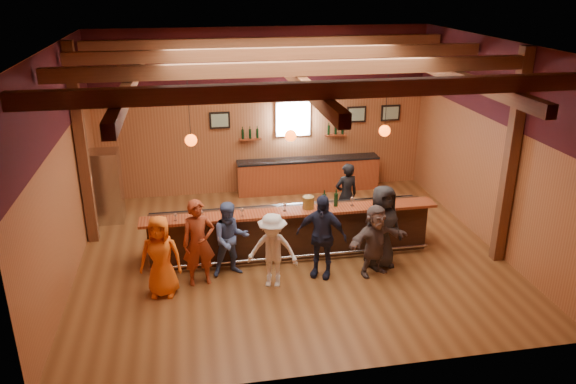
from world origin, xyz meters
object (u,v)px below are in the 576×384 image
Objects in this scene: bar_counter at (290,229)px; customer_dark at (382,227)px; customer_orange at (161,256)px; bartender at (346,195)px; customer_white at (273,251)px; back_bar_cabinet at (308,175)px; customer_navy at (321,236)px; customer_denim at (231,239)px; ice_bucket at (308,202)px; stainless_fridge at (107,186)px; customer_brown at (375,240)px; bottle_a at (324,200)px; customer_redvest at (199,243)px.

customer_dark is (1.74, -1.00, 0.38)m from bar_counter.
bartender is at bearing 39.73° from customer_orange.
customer_white is at bearing -113.28° from bar_counter.
back_bar_cabinet is (1.18, 3.57, -0.05)m from bar_counter.
bar_counter is at bearing 137.86° from customer_navy.
bartender is at bearing 67.68° from customer_white.
bartender reaches higher than customer_denim.
bar_counter is 2.04m from customer_dark.
ice_bucket is at bearing -36.62° from bar_counter.
customer_orange is at bearing -69.70° from stainless_fridge.
customer_brown is at bearing -17.93° from customer_denim.
back_bar_cabinet is 4.89m from customer_brown.
customer_white is at bearing -45.97° from customer_denim.
customer_navy is at bearing 154.91° from customer_brown.
bartender is (1.15, 2.25, -0.08)m from customer_navy.
bar_counter is 3.58× the size of customer_navy.
customer_orange is 1.46m from customer_denim.
customer_dark is 1.34m from bottle_a.
stainless_fridge reaches higher than bartender.
back_bar_cabinet is 2.48× the size of customer_orange.
bartender reaches higher than customer_white.
customer_denim is 2.91m from customer_brown.
bartender is 1.67m from bottle_a.
customer_white is 0.87× the size of customer_navy.
customer_brown is 1.63m from ice_bucket.
customer_orange is 1.07× the size of customer_brown.
ice_bucket is (2.35, 0.78, 0.36)m from customer_redvest.
customer_navy is (4.54, -3.61, -0.02)m from stainless_fridge.
bar_counter is 3.99× the size of customer_denim.
customer_denim reaches higher than bar_counter.
customer_navy is at bearing 171.47° from customer_dark.
customer_denim is 1.03× the size of customer_white.
back_bar_cabinet is 2.54× the size of customer_denim.
customer_orange is 2.12m from customer_white.
customer_orange is at bearing -149.05° from customer_navy.
customer_denim is 0.88× the size of customer_dark.
customer_navy is 4.57× the size of bottle_a.
customer_dark is (0.24, 0.30, 0.14)m from customer_brown.
customer_denim is (2.76, -3.25, -0.11)m from stainless_fridge.
customer_white is 3.30m from bartender.
customer_navy is 0.98× the size of customer_dark.
stainless_fridge is 1.11× the size of customer_orange.
customer_dark is (3.74, 0.04, 0.01)m from customer_redvest.
customer_brown is at bearing -11.45° from customer_redvest.
bartender is 4.15× the size of bottle_a.
bartender is (0.07, 2.38, 0.04)m from customer_brown.
stainless_fridge is 1.00× the size of customer_dark.
back_bar_cabinet is 2.54m from bartender.
customer_denim is at bearing 160.92° from customer_dark.
customer_dark reaches higher than customer_navy.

